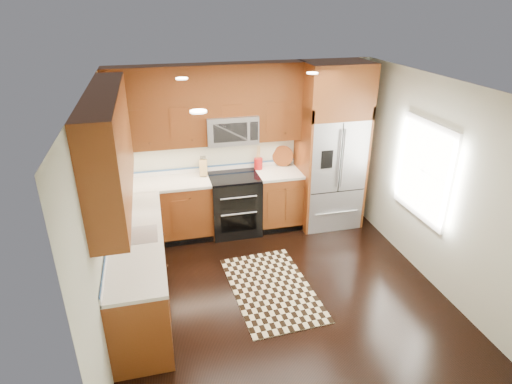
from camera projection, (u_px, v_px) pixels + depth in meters
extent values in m
plane|color=black|center=(280.00, 290.00, 5.51)|extent=(4.00, 4.00, 0.00)
cube|color=#B7BAA7|center=(245.00, 146.00, 6.74)|extent=(4.00, 0.02, 2.60)
cube|color=#B7BAA7|center=(102.00, 219.00, 4.54)|extent=(0.02, 4.00, 2.60)
cube|color=#B7BAA7|center=(433.00, 183.00, 5.41)|extent=(0.02, 4.00, 2.60)
cube|color=white|center=(424.00, 170.00, 5.54)|extent=(0.04, 1.10, 1.30)
cube|color=white|center=(423.00, 170.00, 5.53)|extent=(0.02, 0.95, 1.15)
cube|color=maroon|center=(166.00, 212.00, 6.54)|extent=(1.37, 0.60, 0.90)
cube|color=maroon|center=(279.00, 200.00, 6.93)|extent=(0.72, 0.60, 0.90)
cube|color=maroon|center=(140.00, 271.00, 5.13)|extent=(0.60, 2.40, 0.90)
cube|color=silver|center=(213.00, 179.00, 6.51)|extent=(2.85, 0.62, 0.04)
cube|color=silver|center=(136.00, 237.00, 4.94)|extent=(0.62, 2.40, 0.04)
cube|color=brown|center=(209.00, 119.00, 6.25)|extent=(2.85, 0.33, 0.75)
cube|color=brown|center=(112.00, 165.00, 4.53)|extent=(0.33, 2.40, 0.75)
cube|color=maroon|center=(207.00, 79.00, 6.01)|extent=(2.85, 0.33, 0.40)
cube|color=maroon|center=(104.00, 111.00, 4.29)|extent=(0.33, 2.40, 0.40)
cube|color=black|center=(235.00, 205.00, 6.74)|extent=(0.76, 0.64, 0.92)
cube|color=black|center=(234.00, 177.00, 6.54)|extent=(0.76, 0.60, 0.02)
cube|color=black|center=(239.00, 204.00, 6.40)|extent=(0.55, 0.01, 0.18)
cube|color=black|center=(239.00, 223.00, 6.53)|extent=(0.55, 0.01, 0.28)
cylinder|color=#B2B2B7|center=(239.00, 198.00, 6.32)|extent=(0.55, 0.02, 0.02)
cylinder|color=#B2B2B7|center=(239.00, 214.00, 6.44)|extent=(0.55, 0.02, 0.02)
cube|color=#B2B2B7|center=(231.00, 129.00, 6.36)|extent=(0.76, 0.40, 0.42)
cube|color=black|center=(230.00, 133.00, 6.17)|extent=(0.50, 0.01, 0.28)
cube|color=#B2B2B7|center=(329.00, 171.00, 6.86)|extent=(0.90, 0.74, 1.80)
cube|color=black|center=(341.00, 158.00, 6.38)|extent=(0.01, 0.01, 1.08)
cube|color=black|center=(327.00, 160.00, 6.33)|extent=(0.18, 0.01, 0.28)
cube|color=maroon|center=(302.00, 168.00, 6.72)|extent=(0.04, 0.74, 2.00)
cube|color=maroon|center=(357.00, 163.00, 6.92)|extent=(0.04, 0.74, 2.00)
cube|color=brown|center=(336.00, 89.00, 6.32)|extent=(0.98, 0.74, 0.80)
cube|color=#B2B2B7|center=(135.00, 235.00, 4.92)|extent=(0.50, 0.42, 0.02)
cylinder|color=#B2B2B7|center=(117.00, 218.00, 5.02)|extent=(0.02, 0.02, 0.28)
torus|color=#B2B2B7|center=(115.00, 211.00, 4.89)|extent=(0.18, 0.02, 0.18)
cube|color=black|center=(272.00, 288.00, 5.54)|extent=(1.08, 1.70, 0.01)
cube|color=tan|center=(203.00, 168.00, 6.55)|extent=(0.14, 0.17, 0.25)
cylinder|color=maroon|center=(258.00, 164.00, 6.80)|extent=(0.15, 0.15, 0.18)
cylinder|color=brown|center=(283.00, 165.00, 6.96)|extent=(0.45, 0.45, 0.02)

